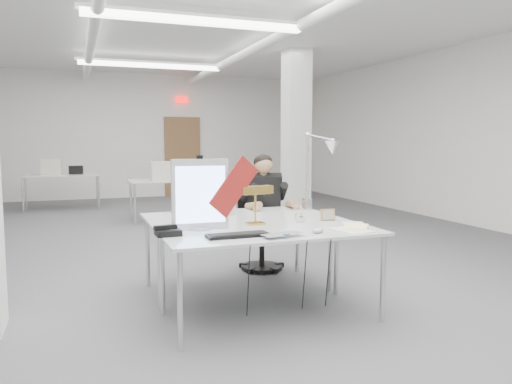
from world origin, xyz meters
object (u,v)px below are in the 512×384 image
monitor (200,194)px  bankers_lamp (255,206)px  laptop (287,236)px  architect_lamp (318,166)px  desk_phone (168,232)px  beige_monitor (213,199)px  seated_person (263,193)px  office_chair (262,229)px  desk_main (271,232)px

monitor → bankers_lamp: (0.51, 0.06, -0.13)m
monitor → laptop: (0.53, -0.60, -0.28)m
laptop → architect_lamp: 1.46m
desk_phone → beige_monitor: (0.61, 0.93, 0.14)m
seated_person → office_chair: bearing=104.0°
laptop → architect_lamp: bearing=41.4°
office_chair → laptop: office_chair is taller
desk_main → bankers_lamp: bankers_lamp is taller
architect_lamp → beige_monitor: bearing=150.4°
office_chair → desk_phone: office_chair is taller
beige_monitor → desk_main: bearing=-95.7°
seated_person → laptop: (-0.50, -1.81, -0.13)m
office_chair → beige_monitor: size_ratio=2.88×
beige_monitor → desk_phone: bearing=-141.9°
bankers_lamp → beige_monitor: size_ratio=0.98×
office_chair → seated_person: size_ratio=1.12×
monitor → beige_monitor: size_ratio=1.76×
office_chair → monitor: 1.73m
seated_person → desk_phone: bearing=-119.5°
laptop → beige_monitor: bearing=87.4°
desk_main → bankers_lamp: size_ratio=5.48×
seated_person → beige_monitor: bearing=-132.7°
desk_main → architect_lamp: 1.23m
desk_main → bankers_lamp: (-0.02, 0.31, 0.18)m
monitor → laptop: monitor is taller
bankers_lamp → monitor: bearing=178.0°
bankers_lamp → desk_main: bearing=-94.5°
desk_main → laptop: 0.35m
office_chair → beige_monitor: 0.99m
desk_main → monitor: monitor is taller
desk_main → architect_lamp: architect_lamp is taller
desk_main → seated_person: 1.56m
bankers_lamp → laptop: bearing=-97.0°
beige_monitor → architect_lamp: size_ratio=0.35×
office_chair → architect_lamp: architect_lamp is taller
seated_person → beige_monitor: 0.86m
bankers_lamp → architect_lamp: 1.01m
beige_monitor → monitor: bearing=-131.0°
bankers_lamp → architect_lamp: bearing=19.8°
beige_monitor → laptop: bearing=-99.1°
office_chair → bankers_lamp: size_ratio=2.94×
desk_main → desk_phone: (-0.84, 0.07, 0.04)m
architect_lamp → desk_main: bearing=-154.3°
office_chair → architect_lamp: size_ratio=1.00×
desk_phone → monitor: bearing=28.6°
bankers_lamp → beige_monitor: bearing=98.0°
beige_monitor → office_chair: bearing=17.5°
seated_person → bankers_lamp: size_ratio=2.62×
desk_phone → beige_monitor: bearing=54.1°
seated_person → architect_lamp: bearing=-50.8°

